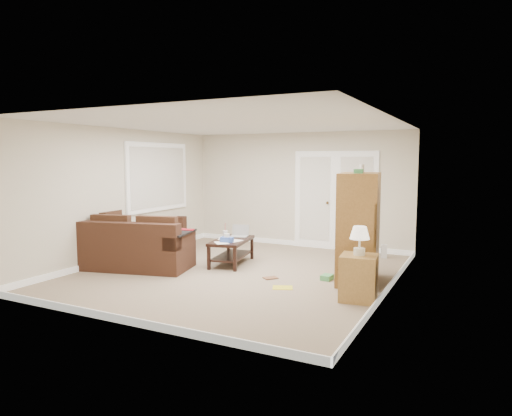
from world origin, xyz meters
The scene contains 17 objects.
floor centered at (0.00, 0.00, 0.00)m, with size 5.50×5.50×0.00m, color gray.
ceiling centered at (0.00, 0.00, 2.50)m, with size 5.00×5.50×0.02m, color silver.
wall_left centered at (-2.50, 0.00, 1.25)m, with size 0.02×5.50×2.50m, color beige.
wall_right centered at (2.50, 0.00, 1.25)m, with size 0.02×5.50×2.50m, color beige.
wall_back centered at (0.00, 2.75, 1.25)m, with size 5.00×0.02×2.50m, color beige.
wall_front centered at (0.00, -2.75, 1.25)m, with size 5.00×0.02×2.50m, color beige.
baseboards centered at (0.00, 0.00, 0.05)m, with size 5.00×5.50×0.10m, color white, non-canonical shape.
french_doors centered at (0.85, 2.71, 1.04)m, with size 1.80×0.05×2.13m.
window_left centered at (-2.46, 1.00, 1.55)m, with size 0.05×1.92×1.42m.
sectional_sofa centered at (-2.14, 0.05, 0.34)m, with size 2.46×2.92×0.86m.
coffee_table centered at (-0.42, 0.53, 0.25)m, with size 0.76×1.21×0.77m.
tv_armoire centered at (1.94, 0.37, 0.86)m, with size 0.74×1.14×1.84m.
side_cabinet centered at (2.20, -0.60, 0.37)m, with size 0.53×0.53×1.02m.
space_heater centered at (1.98, 2.29, 0.13)m, with size 0.11×0.09×0.27m, color silver.
floor_magazine centered at (1.04, -0.52, 0.00)m, with size 0.30×0.23×0.01m, color yellow.
floor_greenbox centered at (1.49, 0.22, 0.04)m, with size 0.16×0.21×0.08m, color #469A56.
floor_book centered at (0.59, -0.05, 0.01)m, with size 0.16×0.22×0.02m, color brown.
Camera 1 is at (3.67, -6.64, 1.90)m, focal length 32.00 mm.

